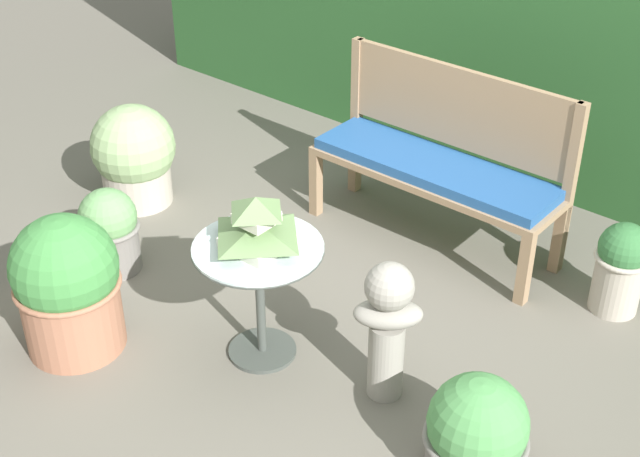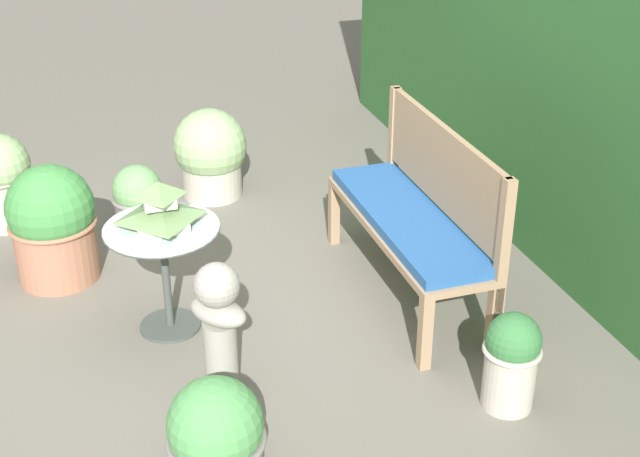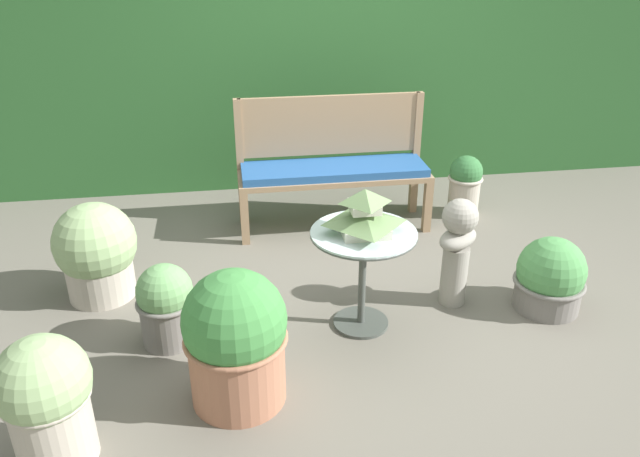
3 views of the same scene
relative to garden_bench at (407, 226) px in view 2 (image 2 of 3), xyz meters
name	(u,v)px [view 2 (image 2 of 3)]	position (x,y,z in m)	size (l,w,h in m)	color
ground	(240,328)	(0.06, -1.00, -0.44)	(30.00, 30.00, 0.00)	#666056
foliage_hedge_back	(638,108)	(0.06, 1.37, 0.57)	(6.40, 0.94, 2.01)	#285628
garden_bench	(407,226)	(0.00, 0.00, 0.00)	(1.47, 0.44, 0.51)	#937556
bench_backrest	(443,176)	(0.00, 0.20, 0.28)	(1.47, 0.06, 1.00)	#937556
patio_table	(163,250)	(-0.07, -1.36, 0.05)	(0.61, 0.61, 0.62)	#424742
pagoda_birdhouse	(160,208)	(-0.07, -1.36, 0.29)	(0.35, 0.35, 0.26)	silver
garden_bust	(219,319)	(0.56, -1.20, -0.03)	(0.35, 0.33, 0.71)	gray
potted_plant_patio_mid	(511,359)	(1.10, 0.07, -0.17)	(0.28, 0.28, 0.51)	#ADA393
potted_plant_bench_left	(138,201)	(-1.19, -1.35, -0.19)	(0.34, 0.34, 0.49)	slate
potted_plant_path_edge	(53,224)	(-0.81, -1.89, -0.08)	(0.51, 0.51, 0.72)	#9E664C
potted_plant_table_far	(211,154)	(-1.65, -0.78, -0.12)	(0.51, 0.51, 0.64)	#ADA393
potted_plant_table_near	(216,434)	(1.12, -1.35, -0.23)	(0.44, 0.44, 0.47)	slate
potted_plant_bench_right	(1,178)	(-1.63, -2.18, -0.10)	(0.41, 0.41, 0.64)	#ADA393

